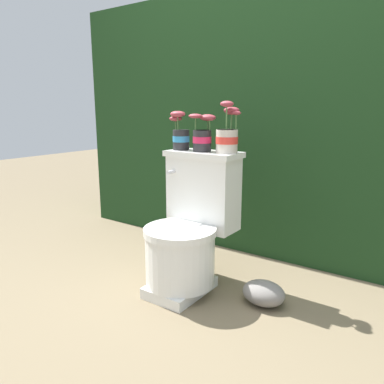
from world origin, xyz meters
TOP-DOWN VIEW (x-y plane):
  - ground_plane at (0.00, 0.00)m, footprint 12.00×12.00m
  - hedge_backdrop at (0.00, 1.15)m, footprint 3.02×0.79m
  - toilet at (-0.08, 0.13)m, footprint 0.41×0.52m
  - potted_plant_left at (-0.23, 0.26)m, footprint 0.12×0.10m
  - potted_plant_midleft at (-0.08, 0.26)m, footprint 0.14×0.10m
  - potted_plant_middle at (0.06, 0.27)m, footprint 0.13×0.12m
  - garden_stone at (0.34, 0.18)m, footprint 0.22×0.18m

SIDE VIEW (x-z plane):
  - ground_plane at x=0.00m, z-range 0.00..0.00m
  - garden_stone at x=0.34m, z-range 0.00..0.12m
  - toilet at x=-0.08m, z-range -0.05..0.70m
  - potted_plant_midleft at x=-0.08m, z-range 0.73..0.93m
  - potted_plant_left at x=-0.23m, z-range 0.72..0.94m
  - potted_plant_middle at x=0.06m, z-range 0.70..0.97m
  - hedge_backdrop at x=0.00m, z-range 0.00..1.72m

